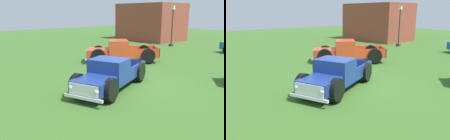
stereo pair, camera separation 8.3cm
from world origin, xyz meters
TOP-DOWN VIEW (x-y plane):
  - ground_plane at (0.00, 0.00)m, footprint 80.00×80.00m
  - pickup_truck_foreground at (0.09, -1.28)m, footprint 3.36×5.16m
  - pickup_truck_behind_left at (-4.31, 3.34)m, footprint 4.70×5.21m
  - lamp_post_near at (-6.38, 13.13)m, footprint 0.36×0.36m
  - trash_can at (-8.18, 7.74)m, footprint 0.59×0.59m
  - brick_pavilion at (-11.70, 16.11)m, footprint 7.59×5.62m

SIDE VIEW (x-z plane):
  - ground_plane at x=0.00m, z-range 0.00..0.00m
  - trash_can at x=-8.18m, z-range 0.00..0.95m
  - pickup_truck_foreground at x=0.09m, z-range -0.03..1.46m
  - pickup_truck_behind_left at x=-4.31m, z-range -0.04..1.56m
  - lamp_post_near at x=-6.38m, z-range 0.10..4.37m
  - brick_pavilion at x=-11.70m, z-range 0.00..4.63m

